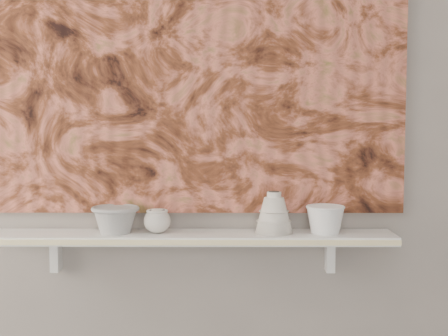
{
  "coord_description": "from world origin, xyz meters",
  "views": [
    {
      "loc": [
        0.13,
        -0.62,
        1.32
      ],
      "look_at": [
        0.11,
        1.49,
        1.16
      ],
      "focal_mm": 50.0,
      "sensor_mm": 36.0,
      "label": 1
    }
  ],
  "objects_px": {
    "shelf": "(192,237)",
    "painting": "(192,57)",
    "cup_cream": "(157,221)",
    "bowl_white": "(325,219)",
    "bell_vessel": "(274,212)",
    "bowl_grey": "(115,219)"
  },
  "relations": [
    {
      "from": "shelf",
      "to": "painting",
      "type": "bearing_deg",
      "value": 90.0
    },
    {
      "from": "cup_cream",
      "to": "shelf",
      "type": "bearing_deg",
      "value": 0.0
    },
    {
      "from": "painting",
      "to": "cup_cream",
      "type": "relative_size",
      "value": 16.16
    },
    {
      "from": "bowl_white",
      "to": "bell_vessel",
      "type": "bearing_deg",
      "value": 180.0
    },
    {
      "from": "painting",
      "to": "bowl_white",
      "type": "height_order",
      "value": "painting"
    },
    {
      "from": "bowl_white",
      "to": "painting",
      "type": "bearing_deg",
      "value": 170.11
    },
    {
      "from": "bowl_grey",
      "to": "bell_vessel",
      "type": "bearing_deg",
      "value": 0.0
    },
    {
      "from": "cup_cream",
      "to": "bowl_white",
      "type": "xyz_separation_m",
      "value": [
        0.58,
        0.0,
        0.01
      ]
    },
    {
      "from": "bowl_grey",
      "to": "bowl_white",
      "type": "height_order",
      "value": "bowl_white"
    },
    {
      "from": "shelf",
      "to": "bell_vessel",
      "type": "height_order",
      "value": "bell_vessel"
    },
    {
      "from": "bowl_white",
      "to": "bowl_grey",
      "type": "bearing_deg",
      "value": 180.0
    },
    {
      "from": "shelf",
      "to": "bell_vessel",
      "type": "bearing_deg",
      "value": 0.0
    },
    {
      "from": "bowl_grey",
      "to": "cup_cream",
      "type": "height_order",
      "value": "bowl_grey"
    },
    {
      "from": "bell_vessel",
      "to": "bowl_grey",
      "type": "bearing_deg",
      "value": 180.0
    },
    {
      "from": "cup_cream",
      "to": "bell_vessel",
      "type": "relative_size",
      "value": 0.64
    },
    {
      "from": "cup_cream",
      "to": "bell_vessel",
      "type": "xyz_separation_m",
      "value": [
        0.4,
        0.0,
        0.03
      ]
    },
    {
      "from": "painting",
      "to": "bowl_grey",
      "type": "distance_m",
      "value": 0.63
    },
    {
      "from": "bowl_grey",
      "to": "cup_cream",
      "type": "xyz_separation_m",
      "value": [
        0.14,
        0.0,
        -0.01
      ]
    },
    {
      "from": "shelf",
      "to": "bell_vessel",
      "type": "distance_m",
      "value": 0.3
    },
    {
      "from": "shelf",
      "to": "bowl_white",
      "type": "height_order",
      "value": "bowl_white"
    },
    {
      "from": "painting",
      "to": "cup_cream",
      "type": "bearing_deg",
      "value": -145.83
    },
    {
      "from": "shelf",
      "to": "painting",
      "type": "relative_size",
      "value": 0.93
    }
  ]
}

